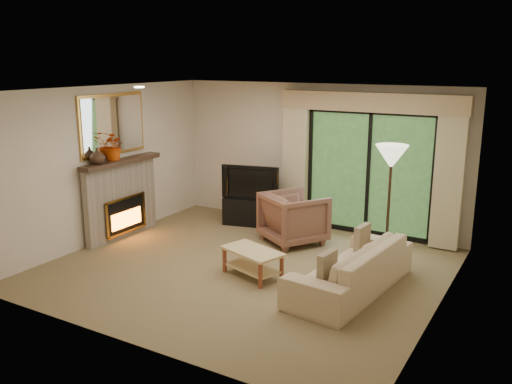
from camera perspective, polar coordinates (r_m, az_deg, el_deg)
The scene contains 22 objects.
floor at distance 8.11m, azimuth -1.08°, elevation -8.01°, with size 5.50×5.50×0.00m, color olive.
ceiling at distance 7.53m, azimuth -1.17°, elevation 10.66°, with size 5.50×5.50×0.00m, color silver.
wall_back at distance 9.90m, azimuth 6.43°, elevation 3.77°, with size 5.00×5.00×0.00m, color beige.
wall_front at distance 5.80m, azimuth -14.07°, elevation -3.82°, with size 5.00×5.00×0.00m, color beige.
wall_left at distance 9.41m, azimuth -15.59°, elevation 2.82°, with size 5.00×5.00×0.00m, color beige.
wall_right at distance 6.75m, azimuth 19.26°, elevation -1.70°, with size 5.00×5.00×0.00m, color beige.
fireplace at distance 9.60m, azimuth -14.01°, elevation -0.63°, with size 0.24×1.70×1.37m, color gray, non-canonical shape.
mirror at distance 9.43m, azimuth -14.83°, elevation 6.89°, with size 0.07×1.45×1.02m, color gold, non-canonical shape.
sliding_door at distance 9.54m, azimuth 11.78°, elevation 1.95°, with size 2.26×0.10×2.16m, color black, non-canonical shape.
curtain_left at distance 9.92m, azimuth 4.19°, elevation 3.25°, with size 0.45×0.18×2.35m, color #C3B288.
curtain_right at distance 9.09m, azimuth 19.66°, elevation 1.49°, with size 0.45×0.18×2.35m, color #C3B288.
cornice at distance 9.28m, azimuth 11.97°, elevation 9.24°, with size 3.20×0.24×0.32m, color tan.
media_console at distance 10.12m, azimuth -0.44°, elevation -1.99°, with size 1.02×0.46×0.51m, color black.
tv at distance 9.98m, azimuth -0.44°, elevation 1.14°, with size 1.08×0.14×0.62m, color black.
armchair at distance 9.09m, azimuth 4.00°, elevation -2.73°, with size 0.91×0.94×0.86m, color brown.
sofa at distance 7.38m, azimuth 9.93°, elevation -7.79°, with size 2.22×0.87×0.65m, color tan.
pillow_near at distance 6.77m, azimuth 7.50°, elevation -7.75°, with size 0.09×0.36×0.36m, color #4D3820.
pillow_far at distance 7.90m, azimuth 11.12°, elevation -4.70°, with size 0.09×0.36×0.36m, color #4D3820.
coffee_table at distance 7.75m, azimuth -0.37°, elevation -7.49°, with size 0.88×0.49×0.40m, color #D9BA7B, non-canonical shape.
floor_lamp at distance 8.31m, azimuth 13.79°, elevation -1.31°, with size 0.48×0.48×1.80m, color beige, non-canonical shape.
vase at distance 9.08m, azimuth -16.36°, elevation 3.67°, with size 0.25×0.25×0.26m, color #372418.
branches at distance 9.32m, azimuth -14.74°, elevation 4.70°, with size 0.43×0.37×0.48m, color #C3410A.
Camera 1 is at (3.91, -6.43, 3.02)m, focal length 38.00 mm.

